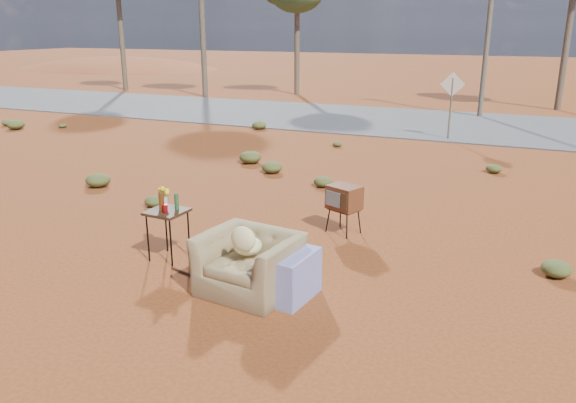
% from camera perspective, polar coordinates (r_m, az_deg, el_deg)
% --- Properties ---
extents(ground, '(140.00, 140.00, 0.00)m').
position_cam_1_polar(ground, '(8.63, -5.59, -7.22)').
color(ground, brown).
rests_on(ground, ground).
extents(highway, '(140.00, 7.00, 0.04)m').
position_cam_1_polar(highway, '(22.47, 13.18, 7.82)').
color(highway, '#565659').
rests_on(highway, ground).
extents(dirt_mound, '(26.00, 18.00, 2.00)m').
position_cam_1_polar(dirt_mound, '(53.17, -16.83, 12.82)').
color(dirt_mound, brown).
rests_on(dirt_mound, ground).
extents(armchair, '(1.61, 0.99, 1.12)m').
position_cam_1_polar(armchair, '(7.80, -3.20, -5.72)').
color(armchair, olive).
rests_on(armchair, ground).
extents(tv_unit, '(0.67, 0.62, 0.88)m').
position_cam_1_polar(tv_unit, '(10.04, 5.72, 0.35)').
color(tv_unit, black).
rests_on(tv_unit, ground).
extents(side_table, '(0.60, 0.60, 1.14)m').
position_cam_1_polar(side_table, '(9.06, -12.28, -0.64)').
color(side_table, '#321F12').
rests_on(side_table, ground).
extents(rusty_bar, '(1.37, 0.40, 0.04)m').
position_cam_1_polar(rusty_bar, '(8.42, -8.57, -7.86)').
color(rusty_bar, '#502815').
rests_on(rusty_bar, ground).
extents(road_sign, '(0.78, 0.06, 2.19)m').
position_cam_1_polar(road_sign, '(19.11, 16.30, 10.46)').
color(road_sign, brown).
rests_on(road_sign, ground).
extents(utility_pole_center, '(1.40, 0.20, 8.00)m').
position_cam_1_polar(utility_pole_center, '(24.42, 19.85, 17.75)').
color(utility_pole_center, brown).
rests_on(utility_pole_center, ground).
extents(scrub_patch, '(17.49, 8.07, 0.33)m').
position_cam_1_polar(scrub_patch, '(12.66, 0.66, 1.62)').
color(scrub_patch, '#525927').
rests_on(scrub_patch, ground).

